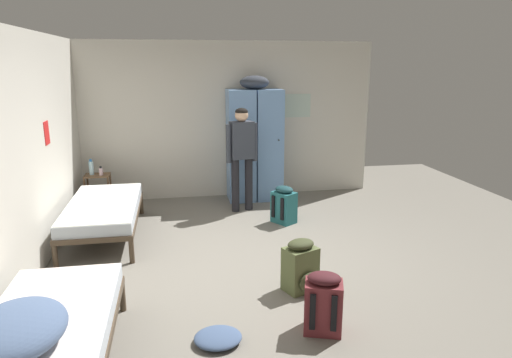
% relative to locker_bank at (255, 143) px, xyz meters
% --- Properties ---
extents(ground_plane, '(9.34, 9.34, 0.00)m').
position_rel_locker_bank_xyz_m(ground_plane, '(-0.40, -2.64, -0.97)').
color(ground_plane, slate).
extents(room_backdrop, '(5.00, 5.90, 2.63)m').
position_rel_locker_bank_xyz_m(room_backdrop, '(-1.73, -1.28, 0.34)').
color(room_backdrop, beige).
rests_on(room_backdrop, ground_plane).
extents(locker_bank, '(0.90, 0.55, 2.07)m').
position_rel_locker_bank_xyz_m(locker_bank, '(0.00, 0.00, 0.00)').
color(locker_bank, '#6B93C6').
rests_on(locker_bank, ground_plane).
extents(shelf_unit, '(0.38, 0.30, 0.57)m').
position_rel_locker_bank_xyz_m(shelf_unit, '(-2.54, -0.17, -0.62)').
color(shelf_unit, brown).
rests_on(shelf_unit, ground_plane).
extents(bed_left_rear, '(0.90, 1.90, 0.49)m').
position_rel_locker_bank_xyz_m(bed_left_rear, '(-2.29, -1.41, -0.59)').
color(bed_left_rear, '#473828').
rests_on(bed_left_rear, ground_plane).
extents(bed_left_front, '(0.90, 1.90, 0.49)m').
position_rel_locker_bank_xyz_m(bed_left_front, '(-2.29, -4.33, -0.59)').
color(bed_left_front, '#473828').
rests_on(bed_left_front, ground_plane).
extents(bedding_heap, '(0.62, 0.75, 0.25)m').
position_rel_locker_bank_xyz_m(bedding_heap, '(-2.37, -4.63, -0.36)').
color(bedding_heap, slate).
rests_on(bedding_heap, bed_left_front).
extents(person_traveler, '(0.50, 0.28, 1.61)m').
position_rel_locker_bank_xyz_m(person_traveler, '(-0.30, -0.61, 0.00)').
color(person_traveler, black).
rests_on(person_traveler, ground_plane).
extents(water_bottle, '(0.07, 0.07, 0.25)m').
position_rel_locker_bank_xyz_m(water_bottle, '(-2.62, -0.15, -0.29)').
color(water_bottle, '#B2DBEA').
rests_on(water_bottle, shelf_unit).
extents(lotion_bottle, '(0.06, 0.06, 0.14)m').
position_rel_locker_bank_xyz_m(lotion_bottle, '(-2.47, -0.21, -0.34)').
color(lotion_bottle, beige).
rests_on(lotion_bottle, shelf_unit).
extents(backpack_maroon, '(0.38, 0.39, 0.55)m').
position_rel_locker_bank_xyz_m(backpack_maroon, '(-0.12, -4.06, -0.71)').
color(backpack_maroon, maroon).
rests_on(backpack_maroon, ground_plane).
extents(backpack_olive, '(0.39, 0.40, 0.55)m').
position_rel_locker_bank_xyz_m(backpack_olive, '(-0.11, -3.32, -0.71)').
color(backpack_olive, '#566038').
rests_on(backpack_olive, ground_plane).
extents(backpack_teal, '(0.41, 0.41, 0.55)m').
position_rel_locker_bank_xyz_m(backpack_teal, '(0.22, -1.28, -0.71)').
color(backpack_teal, '#23666B').
rests_on(backpack_teal, ground_plane).
extents(clothes_pile_denim, '(0.40, 0.36, 0.09)m').
position_rel_locker_bank_xyz_m(clothes_pile_denim, '(-1.03, -4.09, -0.92)').
color(clothes_pile_denim, '#42567A').
rests_on(clothes_pile_denim, ground_plane).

